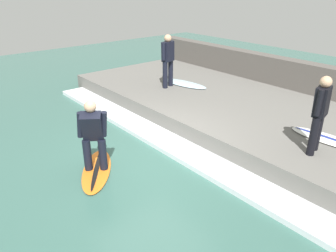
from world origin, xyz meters
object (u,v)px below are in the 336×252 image
at_px(surfer_riding, 93,133).
at_px(surfboard_waiting_near, 328,139).
at_px(surfboard_riding, 97,170).
at_px(surfer_waiting_near, 320,111).
at_px(surfer_waiting_far, 168,58).
at_px(surfboard_waiting_far, 184,84).

height_order(surfer_riding, surfboard_waiting_near, surfer_riding).
xyz_separation_m(surfboard_riding, surfer_waiting_near, (3.37, -2.91, 1.37)).
bearing_deg(surfer_waiting_near, surfboard_waiting_near, 3.09).
height_order(surfboard_waiting_near, surfer_waiting_far, surfer_waiting_far).
xyz_separation_m(surfboard_waiting_near, surfer_waiting_far, (-0.17, 5.25, 0.91)).
bearing_deg(surfboard_waiting_far, surfboard_waiting_near, -94.62).
distance_m(surfer_waiting_far, surfboard_waiting_far, 1.09).
bearing_deg(surfboard_riding, surfer_waiting_far, 31.07).
bearing_deg(surfboard_waiting_near, surfer_waiting_far, 91.90).
bearing_deg(surfer_waiting_near, surfer_waiting_far, 83.61).
distance_m(surfboard_riding, surfboard_waiting_near, 5.06).
relative_size(surfer_waiting_near, surfboard_waiting_far, 0.87).
xyz_separation_m(surfboard_riding, surfer_waiting_far, (3.96, 2.39, 1.42)).
height_order(surfer_riding, surfer_waiting_far, surfer_waiting_far).
height_order(surfer_waiting_near, surfer_waiting_far, surfer_waiting_far).
bearing_deg(surfer_riding, surfer_waiting_far, 31.07).
distance_m(surfer_waiting_near, surfboard_waiting_far, 5.35).
bearing_deg(surfer_waiting_near, surfer_riding, 139.16).
height_order(surfboard_waiting_near, surfboard_waiting_far, surfboard_waiting_near).
distance_m(surfboard_waiting_near, surfer_waiting_far, 5.33).
bearing_deg(surfer_riding, surfer_waiting_near, -40.84).
height_order(surfer_waiting_far, surfboard_waiting_far, surfer_waiting_far).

